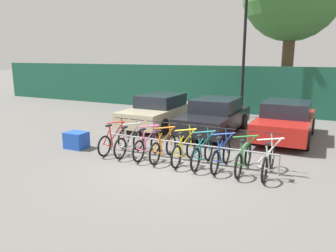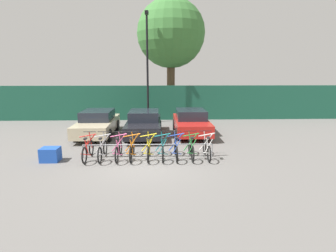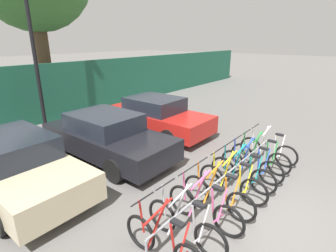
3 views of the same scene
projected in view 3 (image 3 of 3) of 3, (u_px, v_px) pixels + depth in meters
The scene contains 16 objects.
ground_plane at pixel (250, 209), 5.69m from camera, with size 120.00×120.00×0.00m, color #605E5B.
hoarding_wall at pixel (34, 95), 10.95m from camera, with size 36.00×0.16×2.52m, color #19513D.
bike_rack at pixel (226, 176), 6.02m from camera, with size 5.35×0.04×0.57m.
bicycle_red at pixel (164, 244), 4.20m from camera, with size 0.68×1.71×1.05m.
bicycle_silver at pixel (185, 225), 4.63m from camera, with size 0.68×1.71×1.05m.
bicycle_pink at pixel (204, 208), 5.10m from camera, with size 0.68×1.71×1.05m.
bicycle_orange at pixel (217, 196), 5.50m from camera, with size 0.68×1.71×1.05m.
bicycle_yellow at pixel (232, 183), 6.00m from camera, with size 0.68×1.71×1.05m.
bicycle_teal at pixel (242, 173), 6.41m from camera, with size 0.68×1.71×1.05m.
bicycle_blue at pixel (251, 165), 6.82m from camera, with size 0.68×1.71×1.05m.
bicycle_green at pixel (260, 157), 7.27m from camera, with size 0.68×1.71×1.05m.
bicycle_white at pixel (268, 150), 7.74m from camera, with size 0.68×1.71×1.05m.
car_beige at pixel (14, 164), 6.18m from camera, with size 1.91×4.49×1.40m.
car_black at pixel (107, 136), 7.96m from camera, with size 1.91×4.43×1.40m.
car_red at pixel (156, 116), 10.09m from camera, with size 1.91×4.32×1.40m.
lamp_post at pixel (30, 23), 9.34m from camera, with size 0.24×0.44×7.37m.
Camera 3 is at (-4.87, -1.65, 3.51)m, focal length 28.00 mm.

